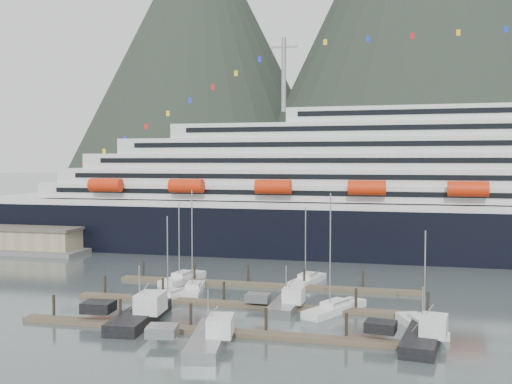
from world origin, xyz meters
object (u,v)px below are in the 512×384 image
at_px(sailboat_a, 171,297).
at_px(trawler_a, 138,314).
at_px(sailboat_f, 308,281).
at_px(sailboat_h, 421,326).
at_px(trawler_e, 285,304).
at_px(warehouse, 2,238).
at_px(trawler_d, 421,337).
at_px(sailboat_d, 335,309).
at_px(sailboat_b, 193,290).
at_px(trawler_c, 207,337).
at_px(cruise_ship, 476,198).
at_px(sailboat_e, 183,279).

xyz_separation_m(sailboat_a, trawler_a, (0.44, -11.60, 0.54)).
relative_size(sailboat_f, sailboat_h, 1.05).
bearing_deg(trawler_a, trawler_e, -63.50).
height_order(sailboat_f, trawler_e, sailboat_f).
xyz_separation_m(warehouse, sailboat_a, (56.38, -38.13, -1.84)).
height_order(warehouse, trawler_d, trawler_d).
relative_size(warehouse, sailboat_d, 2.88).
bearing_deg(warehouse, sailboat_f, -16.76).
distance_m(sailboat_b, trawler_c, 25.57).
relative_size(cruise_ship, trawler_a, 14.81).
relative_size(sailboat_e, sailboat_f, 1.05).
height_order(cruise_ship, warehouse, cruise_ship).
bearing_deg(sailboat_d, sailboat_b, 101.51).
distance_m(sailboat_d, trawler_d, 15.54).
bearing_deg(sailboat_e, trawler_e, -115.16).
height_order(sailboat_b, trawler_c, sailboat_b).
distance_m(sailboat_a, sailboat_b, 5.37).
height_order(sailboat_b, sailboat_f, sailboat_b).
distance_m(cruise_ship, sailboat_b, 64.83).
xyz_separation_m(warehouse, trawler_a, (56.82, -49.73, -1.29)).
bearing_deg(sailboat_a, sailboat_f, -32.29).
bearing_deg(sailboat_h, sailboat_b, 48.29).
relative_size(sailboat_d, trawler_e, 1.59).
xyz_separation_m(warehouse, trawler_c, (67.83, -56.40, -1.39)).
height_order(sailboat_h, trawler_c, sailboat_h).
distance_m(sailboat_b, trawler_e, 16.73).
height_order(sailboat_a, trawler_e, sailboat_a).
height_order(sailboat_b, sailboat_e, sailboat_b).
bearing_deg(trawler_e, warehouse, 62.47).
bearing_deg(cruise_ship, sailboat_d, -113.46).
bearing_deg(sailboat_h, sailboat_e, 40.81).
distance_m(sailboat_e, sailboat_f, 20.17).
height_order(sailboat_a, sailboat_b, sailboat_b).
xyz_separation_m(trawler_c, trawler_d, (22.04, 5.73, 0.02)).
relative_size(trawler_d, trawler_e, 1.18).
bearing_deg(trawler_d, sailboat_d, 49.96).
relative_size(cruise_ship, sailboat_f, 16.46).
relative_size(cruise_ship, sailboat_a, 17.00).
bearing_deg(sailboat_d, sailboat_a, 114.97).
bearing_deg(trawler_a, trawler_d, -96.88).
relative_size(cruise_ship, sailboat_h, 17.27).
bearing_deg(warehouse, sailboat_b, -29.71).
height_order(sailboat_b, trawler_e, sailboat_b).
relative_size(sailboat_d, trawler_c, 1.19).
height_order(sailboat_d, trawler_e, sailboat_d).
bearing_deg(sailboat_f, trawler_c, -175.79).
bearing_deg(sailboat_a, sailboat_d, -78.96).
distance_m(sailboat_e, trawler_d, 44.46).
bearing_deg(sailboat_e, trawler_c, -144.09).
bearing_deg(trawler_c, trawler_a, 48.37).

